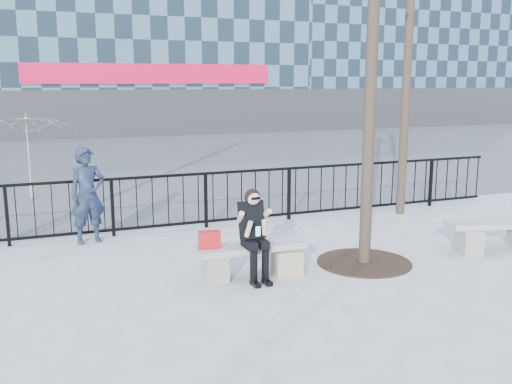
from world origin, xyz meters
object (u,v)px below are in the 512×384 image
object	(u,v)px
bench_main	(251,256)
seated_woman	(254,235)
bench_second	(496,232)
standing_man	(88,195)

from	to	relation	value
bench_main	seated_woman	world-z (taller)	seated_woman
bench_main	bench_second	bearing A→B (deg)	-3.85
bench_second	seated_woman	distance (m)	4.41
bench_main	standing_man	xyz separation A→B (m)	(-2.05, 2.73, 0.56)
seated_woman	bench_main	bearing A→B (deg)	90.00
bench_main	bench_second	size ratio (longest dim) A/B	0.96
bench_main	bench_second	distance (m)	4.40
seated_woman	standing_man	size ratio (longest dim) A/B	0.78
bench_second	standing_man	xyz separation A→B (m)	(-6.45, 3.02, 0.55)
bench_main	seated_woman	bearing A→B (deg)	-90.00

